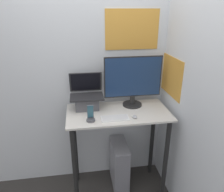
{
  "coord_description": "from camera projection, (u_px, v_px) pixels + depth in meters",
  "views": [
    {
      "loc": [
        -0.38,
        -1.72,
        2.02
      ],
      "look_at": [
        -0.07,
        0.27,
        1.2
      ],
      "focal_mm": 35.0,
      "sensor_mm": 36.0,
      "label": 1
    }
  ],
  "objects": [
    {
      "name": "wall_back",
      "position": [
        113.0,
        76.0,
        2.47
      ],
      "size": [
        6.0,
        0.06,
        2.6
      ],
      "color": "silver",
      "rests_on": "ground_plane"
    },
    {
      "name": "wall_side_right",
      "position": [
        190.0,
        93.0,
        1.98
      ],
      "size": [
        0.06,
        6.0,
        2.6
      ],
      "color": "silver",
      "rests_on": "ground_plane"
    },
    {
      "name": "desk",
      "position": [
        118.0,
        132.0,
        2.34
      ],
      "size": [
        1.05,
        0.55,
        1.02
      ],
      "color": "beige",
      "rests_on": "ground_plane"
    },
    {
      "name": "laptop",
      "position": [
        87.0,
        99.0,
        2.29
      ],
      "size": [
        0.35,
        0.29,
        0.36
      ],
      "color": "#4C4C51",
      "rests_on": "desk"
    },
    {
      "name": "monitor",
      "position": [
        133.0,
        82.0,
        2.3
      ],
      "size": [
        0.61,
        0.21,
        0.54
      ],
      "color": "black",
      "rests_on": "desk"
    },
    {
      "name": "keyboard",
      "position": [
        115.0,
        118.0,
        2.1
      ],
      "size": [
        0.27,
        0.12,
        0.02
      ],
      "color": "white",
      "rests_on": "desk"
    },
    {
      "name": "mouse",
      "position": [
        135.0,
        117.0,
        2.11
      ],
      "size": [
        0.04,
        0.06,
        0.03
      ],
      "color": "#99999E",
      "rests_on": "desk"
    },
    {
      "name": "cell_phone",
      "position": [
        91.0,
        117.0,
        2.05
      ],
      "size": [
        0.08,
        0.08,
        0.17
      ],
      "color": "#4C4C51",
      "rests_on": "desk"
    },
    {
      "name": "computer_tower",
      "position": [
        119.0,
        164.0,
        2.61
      ],
      "size": [
        0.17,
        0.41,
        0.56
      ],
      "color": "gray",
      "rests_on": "ground_plane"
    }
  ]
}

